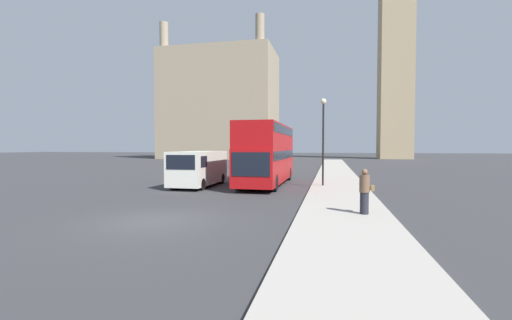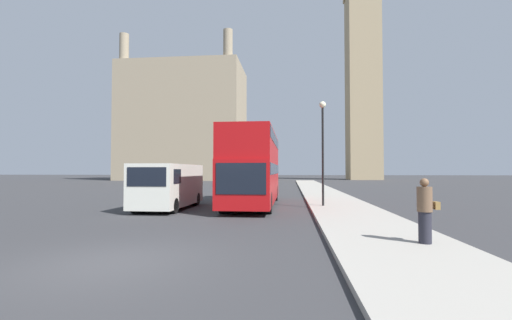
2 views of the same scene
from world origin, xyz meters
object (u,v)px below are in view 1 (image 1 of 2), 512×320
Objects in this scene: white_van at (198,168)px; street_lamp at (323,128)px; pedestrian at (365,192)px; clock_tower at (396,26)px; red_double_decker_bus at (267,152)px; parked_sedan at (263,160)px.

street_lamp is (8.21, 1.15, 2.60)m from white_van.
pedestrian is 0.30× the size of street_lamp.
white_van is 3.43× the size of pedestrian.
pedestrian is at bearing -39.85° from white_van.
white_van is 12.95m from pedestrian.
clock_tower reaches higher than red_double_decker_bus.
street_lamp reaches higher than red_double_decker_bus.
red_double_decker_bus is 6.05× the size of pedestrian.
white_van is 8.68m from street_lamp.
pedestrian is at bearing -61.57° from red_double_decker_bus.
red_double_decker_bus is at bearing -107.37° from clock_tower.
red_double_decker_bus reaches higher than white_van.
street_lamp is (-14.71, -60.37, -26.03)m from clock_tower.
clock_tower is 76.67m from pedestrian.
clock_tower reaches higher than white_van.
clock_tower reaches higher than street_lamp.
pedestrian is at bearing -100.53° from clock_tower.
parked_sedan is at bearing 101.85° from red_double_decker_bus.
red_double_decker_bus reaches higher than parked_sedan.
pedestrian is at bearing -79.60° from street_lamp.
red_double_decker_bus is 2.37× the size of parked_sedan.
white_van is 1.34× the size of parked_sedan.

